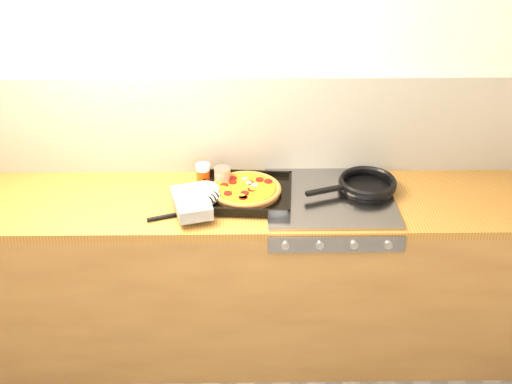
{
  "coord_description": "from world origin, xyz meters",
  "views": [
    {
      "loc": [
        0.07,
        -1.52,
        2.45
      ],
      "look_at": [
        0.1,
        1.08,
        0.95
      ],
      "focal_mm": 45.0,
      "sensor_mm": 36.0,
      "label": 1
    }
  ],
  "objects_px": {
    "juice_glass": "(203,175)",
    "pizza_on_tray": "(231,193)",
    "tomato_can": "(223,178)",
    "frying_pan": "(366,184)"
  },
  "relations": [
    {
      "from": "juice_glass",
      "to": "pizza_on_tray",
      "type": "bearing_deg",
      "value": -48.4
    },
    {
      "from": "tomato_can",
      "to": "juice_glass",
      "type": "height_order",
      "value": "same"
    },
    {
      "from": "pizza_on_tray",
      "to": "tomato_can",
      "type": "xyz_separation_m",
      "value": [
        -0.04,
        0.12,
        0.01
      ]
    },
    {
      "from": "frying_pan",
      "to": "juice_glass",
      "type": "bearing_deg",
      "value": 174.73
    },
    {
      "from": "frying_pan",
      "to": "juice_glass",
      "type": "xyz_separation_m",
      "value": [
        -0.79,
        0.07,
        0.02
      ]
    },
    {
      "from": "pizza_on_tray",
      "to": "juice_glass",
      "type": "distance_m",
      "value": 0.21
    },
    {
      "from": "tomato_can",
      "to": "juice_glass",
      "type": "bearing_deg",
      "value": 161.18
    },
    {
      "from": "frying_pan",
      "to": "tomato_can",
      "type": "relative_size",
      "value": 4.31
    },
    {
      "from": "frying_pan",
      "to": "juice_glass",
      "type": "height_order",
      "value": "juice_glass"
    },
    {
      "from": "tomato_can",
      "to": "juice_glass",
      "type": "distance_m",
      "value": 0.1
    }
  ]
}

